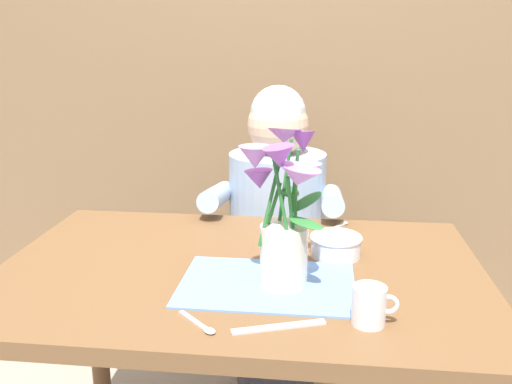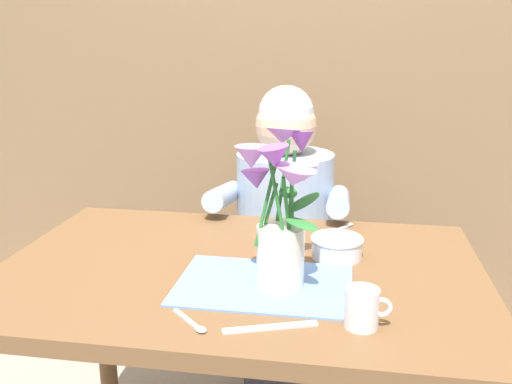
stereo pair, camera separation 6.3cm
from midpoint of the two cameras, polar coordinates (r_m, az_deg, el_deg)
wood_panel_backdrop at (r=2.31m, az=1.28°, el=14.72°), size 4.00×0.10×2.50m
dining_table at (r=1.43m, az=-2.94°, el=-11.29°), size 1.20×0.80×0.74m
seated_person at (r=2.01m, az=1.23°, el=-5.48°), size 0.45×0.47×1.14m
striped_placemat at (r=1.28m, az=-0.27°, el=-9.52°), size 0.40×0.28×0.00m
flower_vase at (r=1.22m, az=1.43°, el=-2.11°), size 0.21×0.23×0.36m
ceramic_bowl at (r=1.45m, az=7.01°, el=-5.44°), size 0.14×0.14×0.06m
dinner_knife at (r=1.11m, az=0.70°, el=-13.78°), size 0.19×0.08×0.00m
ceramic_mug at (r=1.13m, az=10.07°, el=-11.48°), size 0.09×0.07×0.08m
spoon_0 at (r=1.12m, az=-7.24°, el=-13.59°), size 0.10×0.09×0.01m
spoon_1 at (r=1.68m, az=7.55°, el=-3.46°), size 0.08×0.11×0.01m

